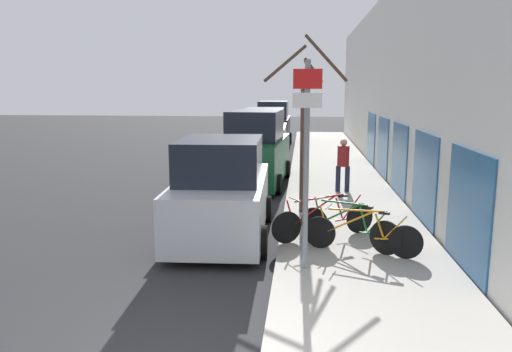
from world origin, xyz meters
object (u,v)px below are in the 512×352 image
bicycle_0 (361,234)px  parked_car_2 (265,137)px  bicycle_1 (348,227)px  bicycle_2 (324,220)px  parked_car_3 (273,126)px  parked_car_1 (256,152)px  parked_car_0 (221,193)px  signpost (306,156)px  street_tree (305,132)px  pedestrian_near (343,161)px

bicycle_0 → parked_car_2: parked_car_2 is taller
bicycle_1 → bicycle_2: size_ratio=0.87×
parked_car_3 → parked_car_1: bearing=-89.1°
parked_car_2 → parked_car_3: 5.57m
parked_car_0 → bicycle_1: bearing=-19.3°
bicycle_1 → parked_car_2: size_ratio=0.43×
signpost → parked_car_0: size_ratio=0.81×
bicycle_2 → street_tree: size_ratio=0.49×
signpost → parked_car_3: 19.44m
bicycle_2 → pedestrian_near: size_ratio=1.34×
bicycle_0 → bicycle_2: (-0.65, 0.90, 0.02)m
bicycle_2 → parked_car_0: (-2.19, 0.31, 0.45)m
signpost → bicycle_1: 2.20m
pedestrian_near → parked_car_2: bearing=119.1°
bicycle_0 → bicycle_2: bearing=53.0°
bicycle_2 → pedestrian_near: (0.73, 4.78, 0.52)m
bicycle_1 → parked_car_3: 18.24m
bicycle_1 → street_tree: (-0.87, 2.72, 1.61)m
signpost → parked_car_3: (-1.71, 19.34, -0.97)m
bicycle_0 → pedestrian_near: pedestrian_near is taller
parked_car_3 → pedestrian_near: 13.09m
parked_car_1 → bicycle_1: bearing=-66.7°
parked_car_2 → parked_car_1: bearing=-89.3°
bicycle_0 → street_tree: (-1.08, 3.11, 1.63)m
street_tree → signpost: bearing=-89.7°
bicycle_1 → parked_car_0: bearing=107.5°
bicycle_2 → parked_car_0: parked_car_0 is taller
bicycle_1 → parked_car_2: 12.76m
signpost → bicycle_1: size_ratio=1.90×
parked_car_0 → pedestrian_near: size_ratio=2.76×
parked_car_2 → pedestrian_near: (2.89, -7.20, -0.01)m
bicycle_0 → parked_car_1: parked_car_1 is taller
signpost → street_tree: (-0.02, 4.01, 0.05)m
parked_car_3 → bicycle_1: bearing=-81.6°
pedestrian_near → bicycle_0: bearing=-83.5°
parked_car_2 → street_tree: (1.73, -9.76, 1.08)m
parked_car_2 → pedestrian_near: 7.76m
bicycle_2 → parked_car_3: size_ratio=0.47×
parked_car_0 → parked_car_1: (0.18, 6.01, 0.14)m
street_tree → parked_car_3: bearing=96.3°
bicycle_1 → parked_car_2: bearing=46.5°
bicycle_1 → street_tree: size_ratio=0.43×
bicycle_0 → signpost: bearing=147.3°
parked_car_0 → parked_car_2: bearing=87.7°
signpost → parked_car_0: bearing=130.3°
signpost → parked_car_1: size_ratio=0.73×
parked_car_2 → parked_car_3: parked_car_3 is taller
parked_car_3 → pedestrian_near: (2.84, -12.77, -0.06)m
parked_car_1 → parked_car_0: bearing=-88.2°
signpost → bicycle_1: signpost is taller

